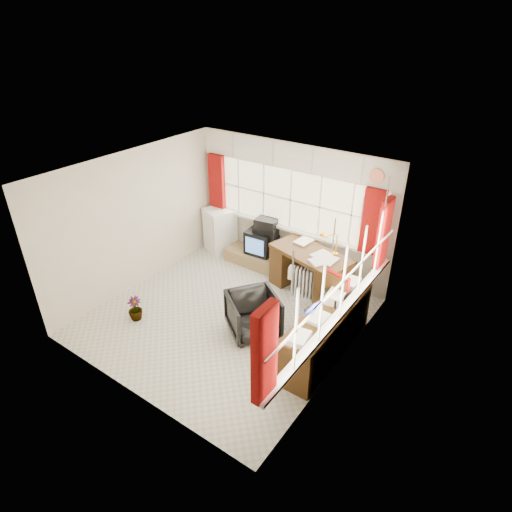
% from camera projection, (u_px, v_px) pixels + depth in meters
% --- Properties ---
extents(ground, '(4.00, 4.00, 0.00)m').
position_uv_depth(ground, '(227.00, 317.00, 7.16)').
color(ground, beige).
rests_on(ground, ground).
extents(room_walls, '(4.00, 4.00, 4.00)m').
position_uv_depth(room_walls, '(223.00, 237.00, 6.42)').
color(room_walls, beige).
rests_on(room_walls, ground).
extents(window_back, '(3.70, 0.12, 3.60)m').
position_uv_depth(window_back, '(289.00, 225.00, 8.08)').
color(window_back, '#F1E6BF').
rests_on(window_back, room_walls).
extents(window_right, '(0.12, 3.70, 3.60)m').
position_uv_depth(window_right, '(338.00, 312.00, 5.72)').
color(window_right, '#F1E6BF').
rests_on(window_right, room_walls).
extents(curtains, '(3.83, 3.83, 1.15)m').
position_uv_depth(curtains, '(307.00, 233.00, 6.64)').
color(curtains, '#9A080E').
rests_on(curtains, room_walls).
extents(overhead_cabinets, '(3.98, 3.98, 0.48)m').
position_uv_depth(overhead_cabinets, '(315.00, 184.00, 6.26)').
color(overhead_cabinets, white).
rests_on(overhead_cabinets, room_walls).
extents(desk, '(1.58, 1.06, 0.86)m').
position_uv_depth(desk, '(310.00, 271.00, 7.58)').
color(desk, '#4C2B11').
rests_on(desk, ground).
extents(desk_lamp, '(0.17, 0.16, 0.41)m').
position_uv_depth(desk_lamp, '(337.00, 239.00, 7.21)').
color(desk_lamp, orange).
rests_on(desk_lamp, desk).
extents(task_chair, '(0.54, 0.57, 1.10)m').
position_uv_depth(task_chair, '(330.00, 305.00, 6.47)').
color(task_chair, black).
rests_on(task_chair, ground).
extents(office_chair, '(1.05, 1.05, 0.69)m').
position_uv_depth(office_chair, '(253.00, 315.00, 6.65)').
color(office_chair, black).
rests_on(office_chair, ground).
extents(radiator, '(0.46, 0.28, 0.65)m').
position_uv_depth(radiator, '(303.00, 288.00, 7.45)').
color(radiator, white).
rests_on(radiator, ground).
extents(credenza, '(0.50, 2.00, 0.85)m').
position_uv_depth(credenza, '(327.00, 331.00, 6.25)').
color(credenza, '#4C2B11').
rests_on(credenza, ground).
extents(file_tray, '(0.38, 0.44, 0.12)m').
position_uv_depth(file_tray, '(337.00, 296.00, 6.29)').
color(file_tray, black).
rests_on(file_tray, credenza).
extents(tv_bench, '(1.40, 0.50, 0.25)m').
position_uv_depth(tv_bench, '(258.00, 259.00, 8.60)').
color(tv_bench, olive).
rests_on(tv_bench, ground).
extents(crt_tv, '(0.56, 0.53, 0.48)m').
position_uv_depth(crt_tv, '(261.00, 242.00, 8.49)').
color(crt_tv, black).
rests_on(crt_tv, tv_bench).
extents(hifi_stack, '(0.60, 0.44, 0.75)m').
position_uv_depth(hifi_stack, '(266.00, 238.00, 8.40)').
color(hifi_stack, black).
rests_on(hifi_stack, tv_bench).
extents(mini_fridge, '(0.71, 0.72, 0.93)m').
position_uv_depth(mini_fridge, '(220.00, 230.00, 9.01)').
color(mini_fridge, white).
rests_on(mini_fridge, ground).
extents(spray_bottle_a, '(0.13, 0.13, 0.31)m').
position_uv_depth(spray_bottle_a, '(251.00, 255.00, 8.68)').
color(spray_bottle_a, white).
rests_on(spray_bottle_a, ground).
extents(spray_bottle_b, '(0.14, 0.14, 0.21)m').
position_uv_depth(spray_bottle_b, '(276.00, 271.00, 8.25)').
color(spray_bottle_b, '#96DFDB').
rests_on(spray_bottle_b, ground).
extents(flower_vase, '(0.31, 0.31, 0.42)m').
position_uv_depth(flower_vase, '(135.00, 309.00, 7.02)').
color(flower_vase, black).
rests_on(flower_vase, ground).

